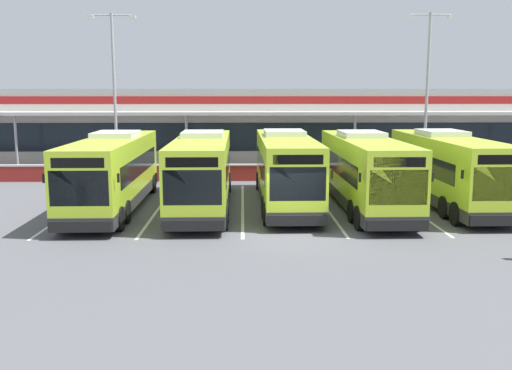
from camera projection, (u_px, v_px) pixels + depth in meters
ground_plane at (295, 236)px, 22.73m from camera, size 200.00×200.00×0.00m
terminal_building at (267, 124)px, 48.78m from camera, size 70.00×13.00×6.00m
red_barrier_wall at (274, 172)px, 36.94m from camera, size 60.00×0.40×1.10m
coach_bus_leftmost at (113, 173)px, 27.77m from camera, size 2.99×12.17×3.78m
coach_bus_left_centre at (202, 173)px, 27.95m from camera, size 2.99×12.17×3.78m
coach_bus_centre at (286, 170)px, 28.83m from camera, size 2.99×12.17×3.78m
coach_bus_right_centre at (364, 173)px, 27.99m from camera, size 2.99×12.17×3.78m
coach_bus_rightmost at (446, 170)px, 28.82m from camera, size 2.99×12.17×3.78m
bay_stripe_far_west at (76, 207)px, 28.40m from camera, size 0.14×13.00×0.01m
bay_stripe_west at (160, 207)px, 28.49m from camera, size 0.14×13.00×0.01m
bay_stripe_mid_west at (243, 206)px, 28.59m from camera, size 0.14×13.00×0.01m
bay_stripe_centre at (325, 206)px, 28.69m from camera, size 0.14×13.00×0.01m
bay_stripe_mid_east at (406, 206)px, 28.79m from camera, size 0.14×13.00×0.01m
bay_stripe_east at (488, 205)px, 28.89m from camera, size 0.14×13.00×0.01m
lamp_post_west at (114, 84)px, 38.42m from camera, size 3.24×0.28×11.00m
lamp_post_centre at (427, 84)px, 38.16m from camera, size 3.24×0.28×11.00m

